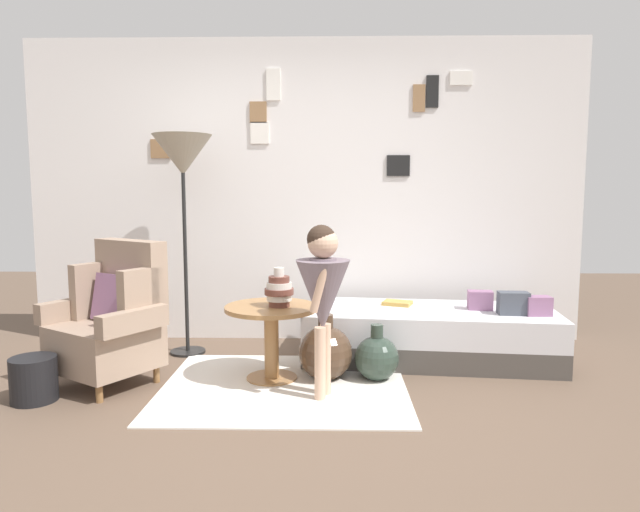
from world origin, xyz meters
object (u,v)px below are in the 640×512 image
Objects in this scene: daybed at (429,334)px; magazine_basket at (34,379)px; side_table at (271,326)px; armchair at (113,319)px; vase_striped at (279,290)px; floor_lamp at (183,162)px; demijohn_near at (326,352)px; person_child at (323,289)px; book_on_daybed at (397,303)px; demijohn_far at (377,358)px.

magazine_basket is at bearing -160.39° from daybed.
side_table is 1.53m from magazine_basket.
armchair is 1.15m from vase_striped.
floor_lamp is 1.86m from demijohn_near.
book_on_daybed is at bearing 59.74° from person_child.
floor_lamp reaches higher than armchair.
floor_lamp is 1.58× the size of person_child.
demijohn_far is (-0.21, -0.65, -0.26)m from book_on_daybed.
daybed is 1.31m from vase_striped.
demijohn_far is at bearing -1.59° from demijohn_near.
demijohn_far is at bearing 2.50° from armchair.
floor_lamp is at bearing 65.88° from armchair.
magazine_basket is (-0.69, -1.07, -1.40)m from floor_lamp.
demijohn_near is at bearing 87.81° from person_child.
armchair is 0.60m from magazine_basket.
demijohn_near is at bearing 6.04° from vase_striped.
person_child is 1.89m from magazine_basket.
floor_lamp is at bearing 139.60° from side_table.
person_child is at bearing -43.47° from side_table.
person_child is 1.19m from book_on_daybed.
side_table is 2.90× the size of book_on_daybed.
side_table is 0.26m from vase_striped.
side_table is 1.39× the size of demijohn_near.
armchair reaches higher than demijohn_near.
floor_lamp is at bearing 140.87° from vase_striped.
daybed is 1.13× the size of floor_lamp.
demijohn_near is at bearing -148.94° from daybed.
floor_lamp is (-0.81, 0.66, 0.90)m from vase_striped.
vase_striped reaches higher than magazine_basket.
vase_striped is 1.13m from book_on_daybed.
side_table is 0.58× the size of person_child.
person_child is (0.30, -0.32, 0.07)m from vase_striped.
daybed is 4.28× the size of demijohn_near.
daybed is (2.25, 0.57, -0.24)m from armchair.
book_on_daybed is (0.89, 0.67, -0.22)m from vase_striped.
side_table is at bearing -157.04° from daybed.
person_child reaches higher than side_table.
demijohn_near is 1.17× the size of demijohn_far.
floor_lamp is at bearing 138.57° from person_child.
vase_striped reaches higher than daybed.
demijohn_far is at bearing 11.46° from magazine_basket.
side_table is 0.76m from demijohn_far.
daybed is 5.01× the size of demijohn_far.
book_on_daybed is at bearing 48.42° from demijohn_near.
floor_lamp is 4.43× the size of demijohn_far.
demijohn_near is (1.45, 0.09, -0.25)m from armchair.
demijohn_far is at bearing -108.21° from book_on_daybed.
magazine_basket is (-1.44, -0.43, -0.24)m from side_table.
vase_striped is at bearing -173.96° from demijohn_near.
armchair is 1.47m from demijohn_near.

